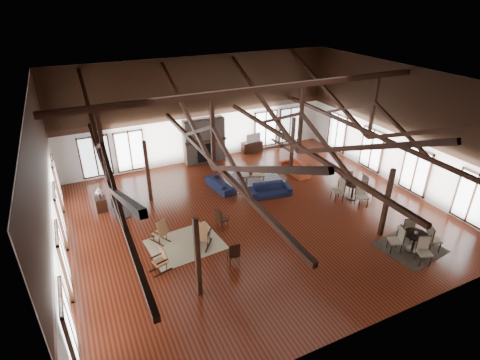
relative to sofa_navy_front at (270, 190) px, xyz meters
name	(u,v)px	position (x,y,z in m)	size (l,w,h in m)	color
floor	(257,216)	(-1.47, -1.39, -0.30)	(16.00, 16.00, 0.00)	#5D2513
ceiling	(260,83)	(-1.47, -1.39, 5.70)	(16.00, 14.00, 0.02)	black
wall_back	(201,111)	(-1.47, 5.61, 2.70)	(16.00, 0.02, 6.00)	silver
wall_front	(381,249)	(-1.47, -8.39, 2.70)	(16.00, 0.02, 6.00)	silver
wall_left	(48,196)	(-9.47, -1.39, 2.70)	(0.02, 14.00, 6.00)	silver
wall_right	(400,128)	(6.53, -1.39, 2.70)	(0.02, 14.00, 6.00)	silver
roof_truss	(259,132)	(-1.47, -1.39, 3.73)	(15.60, 14.07, 3.14)	black
post_grid	(258,186)	(-1.47, -1.39, 1.22)	(8.16, 7.16, 3.05)	black
fireplace	(204,141)	(-1.47, 5.28, 0.99)	(2.50, 0.69, 2.60)	#756559
ceiling_fan	(282,145)	(-0.97, -2.39, 3.43)	(1.60, 1.60, 0.75)	black
sofa_navy_front	(270,190)	(0.00, 0.00, 0.00)	(2.06, 0.81, 0.60)	#131836
sofa_navy_left	(221,184)	(-1.97, 1.65, -0.02)	(0.74, 1.90, 0.56)	#121833
sofa_orange	(295,168)	(2.50, 1.63, -0.01)	(0.78, 2.00, 0.58)	#9F3C1E
coffee_table	(253,175)	(-0.08, 1.68, 0.09)	(1.28, 0.93, 0.44)	brown
vase	(251,172)	(-0.22, 1.73, 0.25)	(0.20, 0.20, 0.21)	#B2B2B2
armchair	(121,208)	(-6.98, 1.40, 0.01)	(0.83, 0.95, 0.62)	#2F3032
side_table_lamp	(101,202)	(-7.75, 2.08, 0.17)	(0.49, 0.49, 1.24)	black
rocking_chair_a	(161,232)	(-5.88, -1.48, 0.19)	(0.76, 0.91, 1.04)	#9D663B
rocking_chair_b	(202,235)	(-4.49, -2.50, 0.26)	(0.94, 1.04, 1.20)	#9D663B
rocking_chair_c	(162,259)	(-6.29, -3.13, 0.16)	(0.84, 0.59, 0.99)	#9D663B
side_chair_a	(220,217)	(-3.38, -1.68, 0.31)	(0.56, 0.56, 1.05)	black
side_chair_b	(234,253)	(-3.81, -4.04, 0.28)	(0.47, 0.47, 1.00)	black
cafe_table_near	(415,239)	(2.92, -6.23, 0.23)	(2.07, 2.07, 1.07)	black
cafe_table_far	(353,188)	(3.51, -1.95, 0.27)	(2.22, 2.22, 1.13)	black
cup_near	(416,233)	(2.91, -6.22, 0.52)	(0.14, 0.14, 0.11)	#B2B2B2
cup_far	(356,182)	(3.59, -1.98, 0.56)	(0.11, 0.11, 0.09)	#B2B2B2
tv_console	(252,147)	(1.71, 5.36, 0.02)	(1.30, 0.49, 0.65)	black
television	(253,138)	(1.74, 5.36, 0.63)	(0.99, 0.13, 0.57)	#B2B2B2
rug_tan	(185,244)	(-5.07, -2.06, -0.29)	(2.83, 2.23, 0.01)	tan
rug_navy	(253,179)	(0.02, 1.88, -0.30)	(3.00, 2.25, 0.01)	#161C3F
rug_dark	(410,248)	(2.96, -6.09, -0.29)	(2.25, 2.04, 0.01)	black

